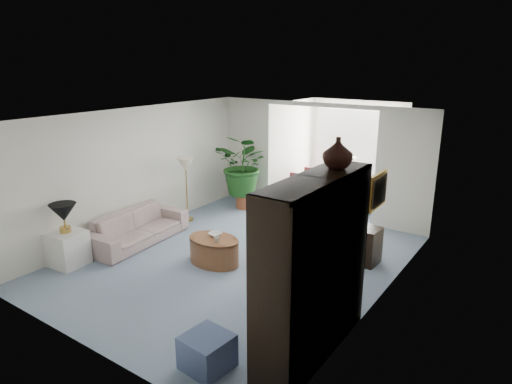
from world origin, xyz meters
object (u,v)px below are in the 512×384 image
Objects in this scene: framed_picture at (379,191)px; sofa at (138,227)px; coffee_table at (214,250)px; sunroom_chair_blue at (368,194)px; cabinet_urn at (338,153)px; sunroom_table at (350,186)px; coffee_cup at (217,239)px; floor_lamp at (185,164)px; table_lamp at (63,212)px; wingback_chair at (318,238)px; ottoman at (207,352)px; sunroom_chair_maroon at (310,184)px; coffee_bowl at (215,234)px; side_table_dark at (363,245)px; end_table at (68,249)px; plant_pot at (245,201)px; entertainment_cabinet at (314,267)px.

framed_picture is 0.24× the size of sofa.
sunroom_chair_blue is at bearing 75.76° from coffee_table.
sunroom_table is (-2.16, 5.69, -2.07)m from cabinet_urn.
coffee_table is at bearing 146.31° from coffee_cup.
framed_picture is at bearing -13.90° from floor_lamp.
table_lamp reaches higher than wingback_chair.
sunroom_chair_blue is (-0.61, 6.43, 0.16)m from ottoman.
sunroom_chair_maroon is at bearing 120.46° from cabinet_urn.
sofa is at bearing 172.64° from cabinet_urn.
sunroom_chair_blue is at bearing 74.79° from coffee_bowl.
wingback_chair is 3.35m from ottoman.
sofa is 1.76m from coffee_bowl.
cabinet_urn is (0.40, -2.15, 2.01)m from side_table_dark.
coffee_cup is at bearing 32.61° from end_table.
framed_picture reaches higher than plant_pot.
entertainment_cabinet is at bearing -24.59° from coffee_cup.
ottoman is (1.70, -2.16, -0.03)m from coffee_table.
sofa reaches higher than end_table.
plant_pot is (0.46, 2.84, -0.14)m from sofa.
wingback_chair is at bearing -29.60° from plant_pot.
coffee_cup is (2.14, 1.37, 0.20)m from end_table.
sunroom_chair_maroon is (1.57, 5.74, -0.58)m from table_lamp.
coffee_table is 2.58× the size of cabinet_urn.
wingback_chair is 3.58m from sunroom_chair_maroon.
wingback_chair is 2.90m from cabinet_urn.
ottoman is (3.68, -0.69, -0.10)m from end_table.
coffee_table is at bearing 154.81° from entertainment_cabinet.
wingback_chair is at bearing 120.83° from cabinet_urn.
side_table_dark reaches higher than coffee_table.
wingback_chair is (3.38, 2.64, -0.56)m from table_lamp.
table_lamp is at bearing -176.20° from entertainment_cabinet.
table_lamp is 1.20× the size of cabinet_urn.
sofa is 5.56m from sunroom_table.
coffee_table is 0.28m from coffee_bowl.
coffee_cup is 3.02m from cabinet_urn.
ottoman is at bearing -58.17° from plant_pot.
cabinet_urn is at bearing -163.62° from sunroom_chair_blue.
plant_pot is at bearing 81.08° from end_table.
sunroom_chair_blue is (-1.01, 2.80, 0.04)m from side_table_dark.
entertainment_cabinet is (4.28, -1.05, 0.77)m from sofa.
sunroom_chair_blue reaches higher than ottoman.
coffee_bowl is 0.27× the size of wingback_chair.
sunroom_chair_maroon is at bearing 118.11° from entertainment_cabinet.
framed_picture is at bearing 19.38° from table_lamp.
floor_lamp reaches higher than sunroom_chair_blue.
cabinet_urn is at bearing 10.09° from table_lamp.
sunroom_chair_maroon is (0.92, 1.55, 0.20)m from plant_pot.
coffee_table is 4.20× the size of coffee_bowl.
floor_lamp reaches higher than side_table_dark.
entertainment_cabinet is 6.21m from sunroom_chair_maroon.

